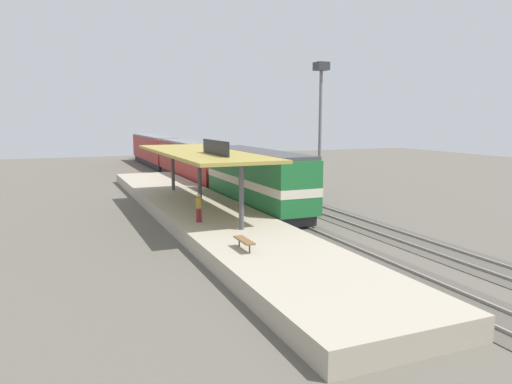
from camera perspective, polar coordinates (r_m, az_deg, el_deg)
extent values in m
plane|color=#5B564C|center=(36.59, 3.39, -2.25)|extent=(120.00, 120.00, 0.00)
cube|color=#4E4941|center=(35.76, 0.51, -2.46)|extent=(3.20, 110.00, 0.04)
cube|color=gray|center=(35.47, -0.56, -2.45)|extent=(0.10, 110.00, 0.16)
cube|color=gray|center=(36.03, 1.56, -2.28)|extent=(0.10, 110.00, 0.16)
cube|color=#4E4941|center=(37.79, 6.92, -1.91)|extent=(3.20, 110.00, 0.04)
cube|color=gray|center=(37.43, 5.97, -1.91)|extent=(0.10, 110.00, 0.16)
cube|color=gray|center=(38.14, 7.86, -1.74)|extent=(0.10, 110.00, 0.16)
cube|color=#A89E89|center=(34.14, -6.60, -2.32)|extent=(6.00, 44.00, 0.90)
cylinder|color=#47474C|center=(26.28, -1.74, -0.60)|extent=(0.28, 0.28, 3.60)
cylinder|color=#47474C|center=(33.78, -6.66, 1.43)|extent=(0.28, 0.28, 3.60)
cylinder|color=#47474C|center=(41.47, -9.78, 2.71)|extent=(0.28, 0.28, 3.60)
cube|color=#A38E3D|center=(33.60, -6.72, 4.64)|extent=(5.20, 18.00, 0.20)
cube|color=black|center=(30.13, -4.81, 5.26)|extent=(0.12, 4.80, 0.90)
cylinder|color=#333338|center=(21.93, -0.77, -6.74)|extent=(0.07, 0.07, 0.42)
cylinder|color=#333338|center=(23.10, -1.99, -5.94)|extent=(0.07, 0.07, 0.42)
cube|color=brown|center=(22.45, -1.40, -5.71)|extent=(0.44, 1.70, 0.08)
cube|color=#28282D|center=(36.35, 0.04, -1.49)|extent=(2.60, 13.60, 0.70)
cube|color=#1E6B33|center=(36.04, 0.04, 1.80)|extent=(2.90, 14.40, 3.50)
cube|color=#424247|center=(35.86, 0.04, 4.77)|extent=(2.78, 14.11, 0.24)
cube|color=beige|center=(36.07, 0.04, 1.39)|extent=(2.93, 14.43, 0.56)
cube|color=#28282D|center=(53.21, -7.56, 1.69)|extent=(2.60, 19.20, 0.70)
cube|color=maroon|center=(53.00, -7.60, 3.84)|extent=(2.90, 20.00, 3.30)
cube|color=slate|center=(52.88, -7.64, 5.75)|extent=(2.78, 19.60, 0.24)
cube|color=#28282D|center=(73.37, -11.91, 3.50)|extent=(2.60, 19.20, 0.70)
cube|color=maroon|center=(73.22, -11.96, 5.06)|extent=(2.90, 20.00, 3.30)
cube|color=slate|center=(73.13, -12.00, 6.44)|extent=(2.78, 19.60, 0.24)
cube|color=#28282D|center=(46.04, 1.08, 0.68)|extent=(2.50, 11.20, 0.70)
cube|color=#4C564C|center=(45.84, 1.08, 2.72)|extent=(2.80, 12.00, 2.60)
cube|color=#3D453D|center=(45.71, 1.09, 4.49)|extent=(2.69, 11.76, 0.24)
cylinder|color=slate|center=(42.97, 7.56, 6.71)|extent=(0.28, 0.28, 11.00)
cube|color=#333338|center=(43.17, 7.72, 14.49)|extent=(1.10, 1.10, 0.70)
cylinder|color=maroon|center=(28.50, -6.93, -2.74)|extent=(0.16, 0.16, 0.84)
cylinder|color=maroon|center=(28.55, -6.58, -2.72)|extent=(0.16, 0.16, 0.84)
cylinder|color=olive|center=(28.39, -6.78, -1.27)|extent=(0.34, 0.34, 0.64)
sphere|color=tan|center=(28.32, -6.79, -0.40)|extent=(0.23, 0.23, 0.23)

